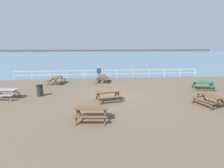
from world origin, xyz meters
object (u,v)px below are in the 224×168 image
object	(u,v)px
picnic_table_near_right	(57,79)
picnic_table_far_left	(204,83)
picnic_table_mid_centre	(108,93)
picnic_table_corner	(6,92)
visitor	(99,72)
litter_bin	(40,90)
picnic_table_seaward	(103,77)
picnic_table_near_left	(209,97)
picnic_table_far_right	(91,110)

from	to	relation	value
picnic_table_near_right	picnic_table_far_left	bearing A→B (deg)	-89.94
picnic_table_near_right	picnic_table_mid_centre	world-z (taller)	same
picnic_table_mid_centre	picnic_table_corner	xyz separation A→B (m)	(-8.08, 1.30, 0.00)
picnic_table_mid_centre	visitor	xyz separation A→B (m)	(-0.53, 7.99, 0.36)
visitor	litter_bin	size ratio (longest dim) A/B	1.75
picnic_table_corner	picnic_table_seaward	bearing A→B (deg)	43.21
picnic_table_near_left	picnic_table_seaward	size ratio (longest dim) A/B	1.07
picnic_table_near_right	litter_bin	xyz separation A→B (m)	(-0.44, -4.60, -0.10)
picnic_table_far_left	litter_bin	bearing A→B (deg)	-163.11
picnic_table_mid_centre	picnic_table_far_right	distance (m)	3.60
picnic_table_seaward	picnic_table_mid_centre	bearing A→B (deg)	-169.57
picnic_table_corner	picnic_table_near_right	bearing A→B (deg)	69.05
picnic_table_far_right	picnic_table_corner	world-z (taller)	same
picnic_table_near_left	picnic_table_far_left	distance (m)	4.88
picnic_table_far_right	visitor	distance (m)	11.41
picnic_table_near_left	visitor	size ratio (longest dim) A/B	1.30
picnic_table_corner	litter_bin	xyz separation A→B (m)	(2.46, 0.53, -0.10)
visitor	picnic_table_corner	bearing A→B (deg)	-53.94
picnic_table_near_right	visitor	size ratio (longest dim) A/B	1.28
picnic_table_corner	litter_bin	size ratio (longest dim) A/B	2.11
picnic_table_mid_centre	visitor	size ratio (longest dim) A/B	1.26
litter_bin	picnic_table_near_left	bearing A→B (deg)	-15.66
picnic_table_mid_centre	picnic_table_far_left	xyz separation A→B (m)	(9.37, 2.58, 0.00)
picnic_table_far_right	litter_bin	xyz separation A→B (m)	(-4.41, 5.23, -0.10)
picnic_table_near_left	picnic_table_far_right	xyz separation A→B (m)	(-8.26, -1.68, 0.00)
picnic_table_seaward	picnic_table_far_right	bearing A→B (deg)	-176.70
picnic_table_seaward	picnic_table_corner	xyz separation A→B (m)	(-7.95, -5.51, 0.00)
picnic_table_far_left	visitor	bearing A→B (deg)	165.39
picnic_table_near_left	picnic_table_corner	world-z (taller)	same
picnic_table_seaward	visitor	bearing A→B (deg)	28.09
picnic_table_far_right	picnic_table_far_left	bearing A→B (deg)	34.90
picnic_table_near_left	picnic_table_near_right	size ratio (longest dim) A/B	1.01
picnic_table_near_left	litter_bin	bearing A→B (deg)	57.70
picnic_table_far_left	litter_bin	world-z (taller)	litter_bin
picnic_table_near_left	picnic_table_far_right	distance (m)	8.43
picnic_table_far_left	picnic_table_near_left	bearing A→B (deg)	-104.30
picnic_table_far_left	picnic_table_near_right	bearing A→B (deg)	179.20
picnic_table_mid_centre	picnic_table_corner	bearing A→B (deg)	157.83
picnic_table_near_right	picnic_table_near_left	bearing A→B (deg)	-108.78
picnic_table_near_left	litter_bin	distance (m)	13.16
picnic_table_mid_centre	litter_bin	bearing A→B (deg)	148.91
picnic_table_near_right	visitor	world-z (taller)	visitor
picnic_table_seaward	litter_bin	xyz separation A→B (m)	(-5.49, -4.98, -0.10)
picnic_table_near_right	litter_bin	size ratio (longest dim) A/B	2.24
picnic_table_near_right	visitor	xyz separation A→B (m)	(4.65, 1.55, 0.36)
picnic_table_mid_centre	picnic_table_far_left	distance (m)	9.72
picnic_table_mid_centre	picnic_table_seaward	xyz separation A→B (m)	(-0.13, 6.81, 0.00)
picnic_table_far_left	visitor	world-z (taller)	visitor
picnic_table_near_right	litter_bin	world-z (taller)	litter_bin
picnic_table_near_right	picnic_table_far_left	size ratio (longest dim) A/B	1.01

